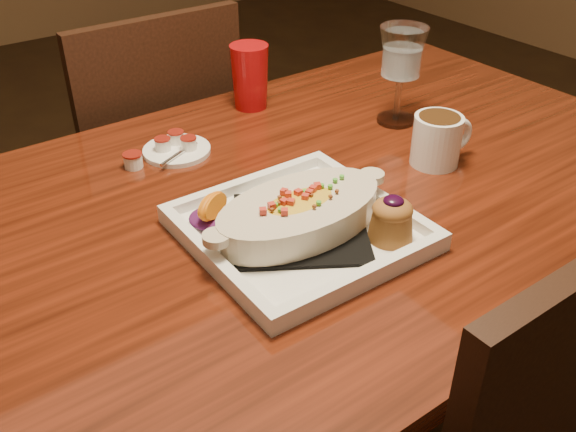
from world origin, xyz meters
TOP-DOWN VIEW (x-y plane):
  - table at (0.00, 0.00)m, footprint 1.50×0.90m
  - chair_far at (-0.00, 0.63)m, footprint 0.42×0.42m
  - plate at (-0.07, -0.10)m, footprint 0.33×0.33m
  - coffee_mug at (0.27, -0.06)m, footprint 0.12×0.09m
  - goblet at (0.33, 0.11)m, footprint 0.09×0.09m
  - saucer at (-0.10, 0.26)m, footprint 0.13×0.13m
  - creamer_loose at (-0.19, 0.25)m, footprint 0.04×0.04m
  - red_tumbler at (0.13, 0.35)m, footprint 0.08×0.08m

SIDE VIEW (x-z plane):
  - chair_far at x=0.00m, z-range 0.04..0.97m
  - table at x=0.00m, z-range 0.28..1.03m
  - saucer at x=-0.10m, z-range 0.72..0.80m
  - creamer_loose at x=-0.19m, z-range 0.75..0.78m
  - plate at x=-0.07m, z-range 0.74..0.82m
  - coffee_mug at x=0.27m, z-range 0.75..0.85m
  - red_tumbler at x=0.13m, z-range 0.75..0.89m
  - goblet at x=0.33m, z-range 0.79..0.98m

